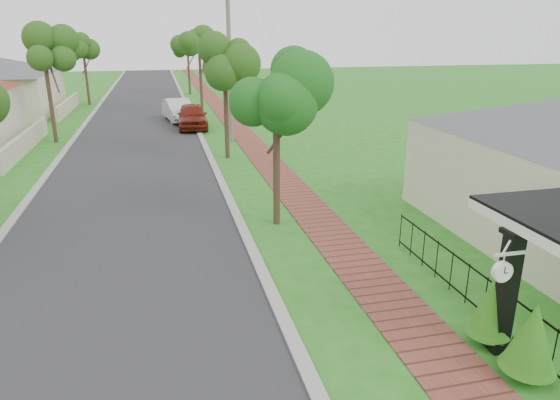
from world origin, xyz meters
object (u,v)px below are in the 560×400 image
object	(u,v)px
porch_post	(505,297)
utility_pole	(230,59)
near_tree	(276,98)
parked_car_red	(192,116)
station_clock	(503,270)
parked_car_white	(178,110)

from	to	relation	value
porch_post	utility_pole	distance (m)	21.39
near_tree	utility_pole	world-z (taller)	utility_pole
near_tree	utility_pole	bearing A→B (deg)	87.97
parked_car_red	station_clock	distance (m)	26.32
parked_car_white	near_tree	size ratio (longest dim) A/B	0.90
porch_post	parked_car_red	size ratio (longest dim) A/B	0.55
parked_car_red	utility_pole	distance (m)	6.26
porch_post	station_clock	bearing A→B (deg)	-140.72
parked_car_red	parked_car_white	bearing A→B (deg)	106.26
porch_post	near_tree	xyz separation A→B (m)	(-2.72, 7.63, 2.94)
near_tree	station_clock	bearing A→B (deg)	-74.46
parked_car_white	near_tree	distance (m)	21.37
near_tree	station_clock	distance (m)	8.60
porch_post	utility_pole	xyz separation A→B (m)	(-2.25, 21.00, 3.42)
parked_car_white	utility_pole	world-z (taller)	utility_pole
near_tree	station_clock	size ratio (longest dim) A/B	7.84
parked_car_red	station_clock	world-z (taller)	station_clock
parked_car_red	utility_pole	size ratio (longest dim) A/B	0.51
porch_post	parked_car_red	distance (m)	25.98
station_clock	parked_car_red	bearing A→B (deg)	98.00
porch_post	parked_car_white	xyz separation A→B (m)	(-4.90, 28.63, -0.37)
utility_pole	station_clock	xyz separation A→B (m)	(1.76, -21.40, -2.59)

